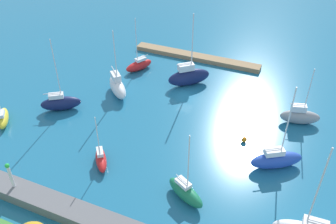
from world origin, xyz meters
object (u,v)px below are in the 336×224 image
at_px(pier_dock, 196,57).
at_px(sailboat_navy_center_basin, 189,76).
at_px(sailboat_red_east_end, 101,159).
at_px(harbor_beacon, 10,174).
at_px(sailboat_yellow_inner_mooring, 3,118).
at_px(sailboat_navy_near_pier, 61,103).
at_px(sailboat_green_outer_mooring, 185,192).
at_px(sailboat_gray_far_north, 300,116).
at_px(sailboat_blue_west_end, 276,159).
at_px(sailboat_red_lone_north, 139,65).
at_px(sailboat_white_far_south, 117,86).
at_px(mooring_buoy_orange, 244,139).

relative_size(pier_dock, sailboat_navy_center_basin, 1.97).
xyz_separation_m(pier_dock, sailboat_red_east_end, (1.42, 34.43, 0.44)).
distance_m(sailboat_navy_center_basin, sailboat_red_east_end, 24.48).
xyz_separation_m(sailboat_navy_center_basin, sailboat_red_east_end, (3.58, 24.20, -0.89)).
xyz_separation_m(harbor_beacon, sailboat_yellow_inner_mooring, (12.24, -10.73, -2.62)).
bearing_deg(pier_dock, sailboat_navy_near_pier, 61.00).
height_order(harbor_beacon, sailboat_green_outer_mooring, sailboat_green_outer_mooring).
relative_size(sailboat_yellow_inner_mooring, sailboat_gray_far_north, 0.97).
relative_size(harbor_beacon, sailboat_green_outer_mooring, 0.37).
relative_size(sailboat_yellow_inner_mooring, sailboat_blue_west_end, 0.75).
bearing_deg(harbor_beacon, sailboat_red_lone_north, -89.14).
height_order(sailboat_green_outer_mooring, sailboat_white_far_south, sailboat_white_far_south).
xyz_separation_m(harbor_beacon, sailboat_navy_center_basin, (-10.36, -33.08, -1.84)).
distance_m(sailboat_green_outer_mooring, sailboat_yellow_inner_mooring, 31.89).
xyz_separation_m(harbor_beacon, sailboat_gray_far_north, (-30.38, -29.13, -2.28)).
bearing_deg(sailboat_gray_far_north, sailboat_red_east_end, -155.45).
distance_m(sailboat_green_outer_mooring, mooring_buoy_orange, 14.07).
bearing_deg(mooring_buoy_orange, sailboat_gray_far_north, -130.57).
distance_m(sailboat_gray_far_north, sailboat_navy_center_basin, 20.41).
distance_m(pier_dock, sailboat_yellow_inner_mooring, 38.46).
relative_size(sailboat_yellow_inner_mooring, sailboat_navy_center_basin, 0.70).
relative_size(pier_dock, sailboat_yellow_inner_mooring, 2.82).
bearing_deg(sailboat_green_outer_mooring, sailboat_yellow_inner_mooring, -157.96).
height_order(sailboat_navy_near_pier, sailboat_blue_west_end, sailboat_blue_west_end).
xyz_separation_m(sailboat_gray_far_north, sailboat_white_far_south, (30.36, 3.89, 0.22)).
bearing_deg(sailboat_navy_near_pier, sailboat_gray_far_north, -16.36).
relative_size(sailboat_navy_near_pier, sailboat_yellow_inner_mooring, 1.34).
distance_m(sailboat_navy_near_pier, sailboat_gray_far_north, 38.40).
xyz_separation_m(sailboat_gray_far_north, sailboat_red_east_end, (23.60, 20.25, -0.45)).
distance_m(sailboat_white_far_south, mooring_buoy_orange, 23.96).
bearing_deg(sailboat_navy_near_pier, harbor_beacon, -104.62).
bearing_deg(sailboat_red_east_end, harbor_beacon, -75.20).
height_order(sailboat_navy_near_pier, mooring_buoy_orange, sailboat_navy_near_pier).
relative_size(sailboat_navy_near_pier, sailboat_green_outer_mooring, 1.23).
distance_m(sailboat_navy_center_basin, sailboat_white_far_south, 12.98).
height_order(pier_dock, sailboat_navy_center_basin, sailboat_navy_center_basin).
bearing_deg(sailboat_yellow_inner_mooring, sailboat_red_lone_north, -65.50).
relative_size(sailboat_green_outer_mooring, sailboat_red_east_end, 1.25).
bearing_deg(sailboat_yellow_inner_mooring, sailboat_red_east_end, -134.80).
bearing_deg(sailboat_red_east_end, sailboat_navy_near_pier, -161.07).
bearing_deg(pier_dock, sailboat_navy_center_basin, 101.95).
xyz_separation_m(sailboat_white_far_south, mooring_buoy_orange, (-23.59, 4.02, -1.13)).
bearing_deg(sailboat_white_far_south, sailboat_red_lone_north, 137.35).
bearing_deg(sailboat_navy_near_pier, sailboat_yellow_inner_mooring, -166.62).
xyz_separation_m(sailboat_yellow_inner_mooring, sailboat_navy_center_basin, (-22.61, -22.35, 0.78)).
height_order(sailboat_yellow_inner_mooring, mooring_buoy_orange, sailboat_yellow_inner_mooring).
distance_m(sailboat_yellow_inner_mooring, sailboat_red_east_end, 19.12).
height_order(pier_dock, sailboat_gray_far_north, sailboat_gray_far_north).
bearing_deg(sailboat_gray_far_north, sailboat_navy_near_pier, -178.25).
xyz_separation_m(pier_dock, sailboat_red_lone_north, (8.72, 8.81, 0.62)).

